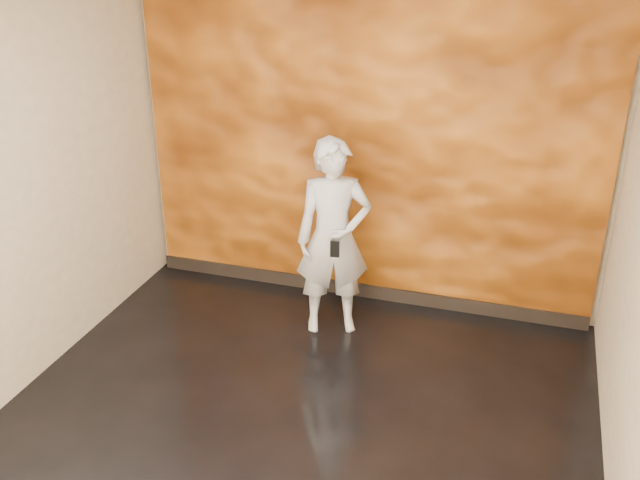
# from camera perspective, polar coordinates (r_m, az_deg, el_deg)

# --- Properties ---
(room) EXTENTS (4.02, 4.02, 2.81)m
(room) POSITION_cam_1_polar(r_m,az_deg,el_deg) (4.21, -2.79, 0.03)
(room) COLOR black
(room) RESTS_ON ground
(feature_wall) EXTENTS (3.90, 0.06, 2.75)m
(feature_wall) POSITION_cam_1_polar(r_m,az_deg,el_deg) (5.97, 3.71, 7.36)
(feature_wall) COLOR orange
(feature_wall) RESTS_ON ground
(baseboard) EXTENTS (3.90, 0.04, 0.12)m
(baseboard) POSITION_cam_1_polar(r_m,az_deg,el_deg) (6.45, 3.31, -4.00)
(baseboard) COLOR black
(baseboard) RESTS_ON ground
(man) EXTENTS (0.69, 0.58, 1.62)m
(man) POSITION_cam_1_polar(r_m,az_deg,el_deg) (5.64, 1.08, 0.17)
(man) COLOR #9EA2AD
(man) RESTS_ON ground
(phone) EXTENTS (0.07, 0.02, 0.13)m
(phone) POSITION_cam_1_polar(r_m,az_deg,el_deg) (5.42, 1.20, -0.74)
(phone) COLOR black
(phone) RESTS_ON man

